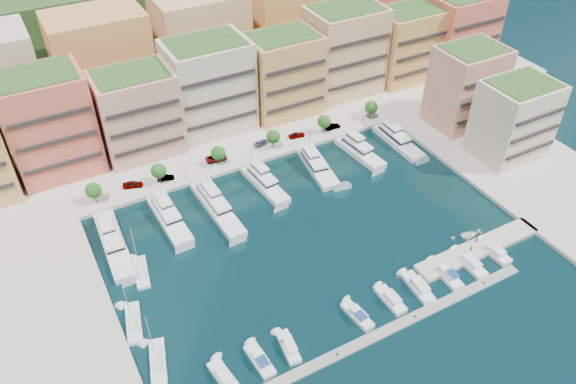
# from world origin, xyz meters

# --- Properties ---
(ground) EXTENTS (400.00, 400.00, 0.00)m
(ground) POSITION_xyz_m (0.00, 0.00, 0.00)
(ground) COLOR black
(ground) RESTS_ON ground
(north_quay) EXTENTS (220.00, 64.00, 2.00)m
(north_quay) POSITION_xyz_m (0.00, 62.00, 0.00)
(north_quay) COLOR #9E998E
(north_quay) RESTS_ON ground
(east_quay) EXTENTS (34.00, 76.00, 2.00)m
(east_quay) POSITION_xyz_m (62.00, -8.00, 0.00)
(east_quay) COLOR #9E998E
(east_quay) RESTS_ON ground
(west_quay) EXTENTS (34.00, 76.00, 2.00)m
(west_quay) POSITION_xyz_m (-62.00, -8.00, 0.00)
(west_quay) COLOR #9E998E
(west_quay) RESTS_ON ground
(hillside) EXTENTS (240.00, 40.00, 58.00)m
(hillside) POSITION_xyz_m (0.00, 110.00, 0.00)
(hillside) COLOR #213B18
(hillside) RESTS_ON ground
(south_pontoon) EXTENTS (72.00, 2.20, 0.35)m
(south_pontoon) POSITION_xyz_m (-3.00, -30.00, 0.00)
(south_pontoon) COLOR gray
(south_pontoon) RESTS_ON ground
(finger_pier) EXTENTS (32.00, 5.00, 2.00)m
(finger_pier) POSITION_xyz_m (30.00, -22.00, 0.00)
(finger_pier) COLOR #9E998E
(finger_pier) RESTS_ON ground
(apartment_1) EXTENTS (20.00, 16.50, 26.80)m
(apartment_1) POSITION_xyz_m (-44.00, 51.99, 14.31)
(apartment_1) COLOR #DB5849
(apartment_1) RESTS_ON north_quay
(apartment_2) EXTENTS (20.00, 15.50, 22.80)m
(apartment_2) POSITION_xyz_m (-23.00, 49.99, 12.31)
(apartment_2) COLOR tan
(apartment_2) RESTS_ON north_quay
(apartment_3) EXTENTS (22.00, 16.50, 25.80)m
(apartment_3) POSITION_xyz_m (-2.00, 51.99, 13.81)
(apartment_3) COLOR beige
(apartment_3) RESTS_ON north_quay
(apartment_4) EXTENTS (20.00, 15.50, 23.80)m
(apartment_4) POSITION_xyz_m (20.00, 49.99, 12.81)
(apartment_4) COLOR #D1824E
(apartment_4) RESTS_ON north_quay
(apartment_5) EXTENTS (22.00, 16.50, 26.80)m
(apartment_5) POSITION_xyz_m (42.00, 51.99, 14.31)
(apartment_5) COLOR #EBB17C
(apartment_5) RESTS_ON north_quay
(apartment_6) EXTENTS (20.00, 15.50, 22.80)m
(apartment_6) POSITION_xyz_m (64.00, 49.99, 12.31)
(apartment_6) COLOR #E19652
(apartment_6) RESTS_ON north_quay
(apartment_7) EXTENTS (22.00, 16.50, 24.80)m
(apartment_7) POSITION_xyz_m (84.00, 47.99, 13.31)
(apartment_7) COLOR #DB5849
(apartment_7) RESTS_ON north_quay
(apartment_east_a) EXTENTS (18.00, 14.50, 22.80)m
(apartment_east_a) POSITION_xyz_m (62.00, 19.99, 12.31)
(apartment_east_a) COLOR tan
(apartment_east_a) RESTS_ON east_quay
(apartment_east_b) EXTENTS (18.00, 14.50, 20.80)m
(apartment_east_b) POSITION_xyz_m (62.00, 1.99, 11.31)
(apartment_east_b) COLOR beige
(apartment_east_b) RESTS_ON east_quay
(backblock_1) EXTENTS (26.00, 18.00, 30.00)m
(backblock_1) POSITION_xyz_m (-25.00, 74.00, 16.00)
(backblock_1) COLOR #D1824E
(backblock_1) RESTS_ON north_quay
(backblock_2) EXTENTS (26.00, 18.00, 30.00)m
(backblock_2) POSITION_xyz_m (5.00, 74.00, 16.00)
(backblock_2) COLOR #EBB17C
(backblock_2) RESTS_ON north_quay
(backblock_3) EXTENTS (26.00, 18.00, 30.00)m
(backblock_3) POSITION_xyz_m (35.00, 74.00, 16.00)
(backblock_3) COLOR #E19652
(backblock_3) RESTS_ON north_quay
(backblock_4) EXTENTS (26.00, 18.00, 30.00)m
(backblock_4) POSITION_xyz_m (65.00, 74.00, 16.00)
(backblock_4) COLOR #DB5849
(backblock_4) RESTS_ON north_quay
(tree_0) EXTENTS (3.80, 3.80, 5.65)m
(tree_0) POSITION_xyz_m (-40.00, 33.50, 4.74)
(tree_0) COLOR #473323
(tree_0) RESTS_ON north_quay
(tree_1) EXTENTS (3.80, 3.80, 5.65)m
(tree_1) POSITION_xyz_m (-24.00, 33.50, 4.74)
(tree_1) COLOR #473323
(tree_1) RESTS_ON north_quay
(tree_2) EXTENTS (3.80, 3.80, 5.65)m
(tree_2) POSITION_xyz_m (-8.00, 33.50, 4.74)
(tree_2) COLOR #473323
(tree_2) RESTS_ON north_quay
(tree_3) EXTENTS (3.80, 3.80, 5.65)m
(tree_3) POSITION_xyz_m (8.00, 33.50, 4.74)
(tree_3) COLOR #473323
(tree_3) RESTS_ON north_quay
(tree_4) EXTENTS (3.80, 3.80, 5.65)m
(tree_4) POSITION_xyz_m (24.00, 33.50, 4.74)
(tree_4) COLOR #473323
(tree_4) RESTS_ON north_quay
(tree_5) EXTENTS (3.80, 3.80, 5.65)m
(tree_5) POSITION_xyz_m (40.00, 33.50, 4.74)
(tree_5) COLOR #473323
(tree_5) RESTS_ON north_quay
(lamppost_0) EXTENTS (0.30, 0.30, 4.20)m
(lamppost_0) POSITION_xyz_m (-36.00, 31.20, 3.83)
(lamppost_0) COLOR black
(lamppost_0) RESTS_ON north_quay
(lamppost_1) EXTENTS (0.30, 0.30, 4.20)m
(lamppost_1) POSITION_xyz_m (-18.00, 31.20, 3.83)
(lamppost_1) COLOR black
(lamppost_1) RESTS_ON north_quay
(lamppost_2) EXTENTS (0.30, 0.30, 4.20)m
(lamppost_2) POSITION_xyz_m (0.00, 31.20, 3.83)
(lamppost_2) COLOR black
(lamppost_2) RESTS_ON north_quay
(lamppost_3) EXTENTS (0.30, 0.30, 4.20)m
(lamppost_3) POSITION_xyz_m (18.00, 31.20, 3.83)
(lamppost_3) COLOR black
(lamppost_3) RESTS_ON north_quay
(lamppost_4) EXTENTS (0.30, 0.30, 4.20)m
(lamppost_4) POSITION_xyz_m (36.00, 31.20, 3.83)
(lamppost_4) COLOR black
(lamppost_4) RESTS_ON north_quay
(yacht_0) EXTENTS (5.62, 23.32, 7.30)m
(yacht_0) POSITION_xyz_m (-40.18, 18.40, 1.21)
(yacht_0) COLOR silver
(yacht_0) RESTS_ON ground
(yacht_1) EXTENTS (5.25, 19.28, 7.30)m
(yacht_1) POSITION_xyz_m (-26.59, 20.18, 1.09)
(yacht_1) COLOR silver
(yacht_1) RESTS_ON ground
(yacht_2) EXTENTS (5.31, 22.84, 7.30)m
(yacht_2) POSITION_xyz_m (-15.29, 18.61, 1.21)
(yacht_2) COLOR silver
(yacht_2) RESTS_ON ground
(yacht_3) EXTENTS (5.71, 17.50, 7.30)m
(yacht_3) POSITION_xyz_m (-1.19, 21.12, 1.21)
(yacht_3) COLOR silver
(yacht_3) RESTS_ON ground
(yacht_4) EXTENTS (7.52, 18.47, 7.30)m
(yacht_4) POSITION_xyz_m (14.20, 20.74, 1.09)
(yacht_4) COLOR silver
(yacht_4) RESTS_ON ground
(yacht_5) EXTENTS (6.09, 17.10, 7.30)m
(yacht_5) POSITION_xyz_m (27.67, 21.33, 1.21)
(yacht_5) COLOR silver
(yacht_5) RESTS_ON ground
(yacht_6) EXTENTS (4.81, 18.60, 7.30)m
(yacht_6) POSITION_xyz_m (39.92, 20.51, 1.21)
(yacht_6) COLOR silver
(yacht_6) RESTS_ON ground
(cruiser_0) EXTENTS (3.68, 7.97, 2.55)m
(cruiser_0) POSITION_xyz_m (-32.04, -24.58, 0.55)
(cruiser_0) COLOR silver
(cruiser_0) RESTS_ON ground
(cruiser_1) EXTENTS (3.07, 7.88, 2.66)m
(cruiser_1) POSITION_xyz_m (-24.98, -24.60, 0.57)
(cruiser_1) COLOR silver
(cruiser_1) RESTS_ON ground
(cruiser_2) EXTENTS (3.27, 7.69, 2.55)m
(cruiser_2) POSITION_xyz_m (-19.03, -24.58, 0.55)
(cruiser_2) COLOR silver
(cruiser_2) RESTS_ON ground
(cruiser_4) EXTENTS (3.23, 7.91, 2.66)m
(cruiser_4) POSITION_xyz_m (-3.74, -24.60, 0.57)
(cruiser_4) COLOR silver
(cruiser_4) RESTS_ON ground
(cruiser_5) EXTENTS (2.74, 7.52, 2.55)m
(cruiser_5) POSITION_xyz_m (4.33, -24.58, 0.55)
(cruiser_5) COLOR silver
(cruiser_5) RESTS_ON ground
(cruiser_6) EXTENTS (3.47, 8.96, 2.55)m
(cruiser_6) POSITION_xyz_m (11.25, -24.60, 0.55)
(cruiser_6) COLOR silver
(cruiser_6) RESTS_ON ground
(cruiser_7) EXTENTS (3.18, 8.83, 2.66)m
(cruiser_7) POSITION_xyz_m (18.66, -24.62, 0.57)
(cruiser_7) COLOR silver
(cruiser_7) RESTS_ON ground
(cruiser_8) EXTENTS (2.94, 8.82, 2.55)m
(cruiser_8) POSITION_xyz_m (25.17, -24.60, 0.55)
(cruiser_8) COLOR silver
(cruiser_8) RESTS_ON ground
(cruiser_9) EXTENTS (3.16, 8.12, 2.55)m
(cruiser_9) POSITION_xyz_m (32.27, -24.59, 0.55)
(cruiser_9) COLOR silver
(cruiser_9) RESTS_ON ground
(sailboat_2) EXTENTS (4.32, 9.61, 13.20)m
(sailboat_2) POSITION_xyz_m (-37.28, 6.72, 0.31)
(sailboat_2) COLOR silver
(sailboat_2) RESTS_ON ground
(sailboat_0) EXTENTS (5.26, 10.34, 13.20)m
(sailboat_0) POSITION_xyz_m (-41.26, -16.03, 0.31)
(sailboat_0) COLOR silver
(sailboat_0) RESTS_ON ground
(sailboat_1) EXTENTS (4.85, 10.40, 13.20)m
(sailboat_1) POSITION_xyz_m (-42.57, -5.37, 0.31)
(sailboat_1) COLOR silver
(sailboat_1) RESTS_ON ground
(tender_2) EXTENTS (4.58, 3.69, 0.84)m
(tender_2) POSITION_xyz_m (31.51, -17.71, 0.42)
(tender_2) COLOR white
(tender_2) RESTS_ON ground
(tender_1) EXTENTS (1.50, 1.32, 0.75)m
(tender_1) POSITION_xyz_m (27.63, -16.52, 0.37)
(tender_1) COLOR beige
(tender_1) RESTS_ON ground
(tender_3) EXTENTS (2.16, 2.02, 0.92)m
(tender_3) POSITION_xyz_m (34.26, -17.71, 0.46)
(tender_3) COLOR beige
(tender_3) RESTS_ON ground
(car_0) EXTENTS (5.25, 3.43, 1.66)m
(car_0) POSITION_xyz_m (-30.54, 35.21, 1.83)
(car_0) COLOR gray
(car_0) RESTS_ON north_quay
(car_1) EXTENTS (4.36, 2.55, 1.36)m
(car_1) POSITION_xyz_m (-22.36, 34.08, 1.68)
(car_1) COLOR gray
(car_1) RESTS_ON north_quay
(car_2) EXTENTS (6.02, 3.38, 1.59)m
(car_2) POSITION_xyz_m (-7.87, 35.64, 1.79)
(car_2) COLOR gray
(car_2) RESTS_ON north_quay
(car_3) EXTENTS (5.08, 2.77, 1.40)m
(car_3) POSITION_xyz_m (6.00, 36.55, 1.70)
(car_3) COLOR gray
(car_3) RESTS_ON north_quay
(car_4) EXTENTS (4.80, 2.42, 1.57)m
(car_4) POSITION_xyz_m (16.19, 35.13, 1.78)
(car_4) COLOR gray
(car_4) RESTS_ON north_quay
(car_5) EXTENTS (4.57, 1.75, 1.49)m
(car_5) POSITION_xyz_m (27.37, 34.04, 1.74)
(car_5) COLOR gray
(car_5) RESTS_ON north_quay
(person_0) EXTENTS (0.62, 0.67, 1.53)m
(person_0) POSITION_xyz_m (27.59, -22.05, 1.77)
(person_0) COLOR #26334C
(person_0) RESTS_ON finger_pier
(person_1) EXTENTS (0.96, 0.75, 1.96)m
(person_1) POSITION_xyz_m (30.57, -20.39, 1.98)
(person_1) COLOR brown
(person_1) RESTS_ON finger_pier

